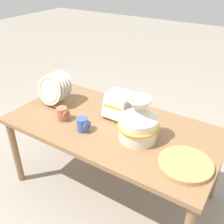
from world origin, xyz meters
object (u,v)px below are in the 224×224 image
Objects in this scene: dish_rack_round_plates at (55,91)px; wicker_charger_stack at (185,164)px; ceramic_vase at (139,122)px; dish_rack_square_plates at (118,108)px; mug_terracotta_glaze at (63,114)px; mug_cobalt_glaze at (83,125)px.

dish_rack_round_plates reaches higher than wicker_charger_stack.
dish_rack_round_plates is at bearing 172.11° from wicker_charger_stack.
ceramic_vase reaches higher than dish_rack_round_plates.
ceramic_vase is 0.32m from dish_rack_square_plates.
dish_rack_square_plates is at bearing 157.46° from wicker_charger_stack.
wicker_charger_stack is at bearing -14.49° from ceramic_vase.
dish_rack_square_plates reaches higher than wicker_charger_stack.
dish_rack_square_plates is 0.42m from mug_terracotta_glaze.
ceramic_vase is at bearing 19.11° from mug_cobalt_glaze.
mug_cobalt_glaze is at bearing -23.74° from dish_rack_round_plates.
wicker_charger_stack is 3.28× the size of mug_cobalt_glaze.
dish_rack_round_plates reaches higher than mug_terracotta_glaze.
mug_cobalt_glaze is (0.45, -0.20, -0.06)m from dish_rack_round_plates.
mug_terracotta_glaze is (-0.22, 0.03, 0.00)m from mug_cobalt_glaze.
mug_cobalt_glaze and mug_terracotta_glaze have the same top height.
dish_rack_round_plates is at bearing 175.15° from ceramic_vase.
mug_cobalt_glaze is at bearing -177.44° from wicker_charger_stack.
mug_terracotta_glaze is (-0.33, -0.27, -0.02)m from dish_rack_square_plates.
mug_terracotta_glaze is at bearing 179.98° from wicker_charger_stack.
dish_rack_square_plates is at bearing 38.94° from mug_terracotta_glaze.
mug_cobalt_glaze is at bearing -8.57° from mug_terracotta_glaze.
ceramic_vase is 0.96× the size of wicker_charger_stack.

